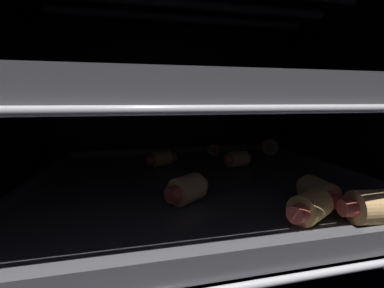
# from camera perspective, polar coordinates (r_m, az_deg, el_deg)

# --- Properties ---
(ground_plane) EXTENTS (0.56, 0.48, 0.01)m
(ground_plane) POSITION_cam_1_polar(r_m,az_deg,el_deg) (0.42, 1.06, -22.09)
(ground_plane) COLOR black
(oven_wall_back) EXTENTS (0.56, 0.01, 0.38)m
(oven_wall_back) POSITION_cam_1_polar(r_m,az_deg,el_deg) (0.59, -4.20, 7.04)
(oven_wall_back) COLOR black
(oven_wall_back) RESTS_ON ground_plane
(oven_wall_right) EXTENTS (0.01, 0.46, 0.38)m
(oven_wall_right) POSITION_cam_1_polar(r_m,az_deg,el_deg) (0.50, 33.48, 4.94)
(oven_wall_right) COLOR black
(oven_wall_right) RESTS_ON ground_plane
(oven_rack_lower) EXTENTS (0.51, 0.45, 0.01)m
(oven_rack_lower) POSITION_cam_1_polar(r_m,az_deg,el_deg) (0.38, 1.10, -9.79)
(oven_rack_lower) COLOR #B7B7BC
(baking_tray_lower) EXTENTS (0.46, 0.40, 0.02)m
(baking_tray_lower) POSITION_cam_1_polar(r_m,az_deg,el_deg) (0.38, 1.11, -8.56)
(baking_tray_lower) COLOR #4C4C51
(baking_tray_lower) RESTS_ON oven_rack_lower
(pig_in_blanket_lower_0) EXTENTS (0.06, 0.04, 0.03)m
(pig_in_blanket_lower_0) POSITION_cam_1_polar(r_m,az_deg,el_deg) (0.27, 25.30, -12.77)
(pig_in_blanket_lower_0) COLOR tan
(pig_in_blanket_lower_0) RESTS_ON baking_tray_lower
(pig_in_blanket_lower_1) EXTENTS (0.06, 0.03, 0.03)m
(pig_in_blanket_lower_1) POSITION_cam_1_polar(r_m,az_deg,el_deg) (0.45, -6.99, -3.34)
(pig_in_blanket_lower_1) COLOR tan
(pig_in_blanket_lower_1) RESTS_ON baking_tray_lower
(pig_in_blanket_lower_2) EXTENTS (0.03, 0.05, 0.02)m
(pig_in_blanket_lower_2) POSITION_cam_1_polar(r_m,az_deg,el_deg) (0.54, 4.81, -1.09)
(pig_in_blanket_lower_2) COLOR tan
(pig_in_blanket_lower_2) RESTS_ON baking_tray_lower
(pig_in_blanket_lower_3) EXTENTS (0.06, 0.05, 0.03)m
(pig_in_blanket_lower_3) POSITION_cam_1_polar(r_m,az_deg,el_deg) (0.29, -1.09, -10.24)
(pig_in_blanket_lower_3) COLOR tan
(pig_in_blanket_lower_3) RESTS_ON baking_tray_lower
(pig_in_blanket_lower_4) EXTENTS (0.06, 0.04, 0.03)m
(pig_in_blanket_lower_4) POSITION_cam_1_polar(r_m,az_deg,el_deg) (0.30, 35.73, -11.58)
(pig_in_blanket_lower_4) COLOR tan
(pig_in_blanket_lower_4) RESTS_ON baking_tray_lower
(pig_in_blanket_lower_5) EXTENTS (0.05, 0.03, 0.03)m
(pig_in_blanket_lower_5) POSITION_cam_1_polar(r_m,az_deg,el_deg) (0.45, 10.27, -3.39)
(pig_in_blanket_lower_5) COLOR tan
(pig_in_blanket_lower_5) RESTS_ON baking_tray_lower
(pig_in_blanket_lower_6) EXTENTS (0.04, 0.05, 0.03)m
(pig_in_blanket_lower_6) POSITION_cam_1_polar(r_m,az_deg,el_deg) (0.57, 17.32, -0.52)
(pig_in_blanket_lower_6) COLOR tan
(pig_in_blanket_lower_6) RESTS_ON baking_tray_lower
(pig_in_blanket_lower_7) EXTENTS (0.03, 0.06, 0.03)m
(pig_in_blanket_lower_7) POSITION_cam_1_polar(r_m,az_deg,el_deg) (0.32, 26.81, -9.71)
(pig_in_blanket_lower_7) COLOR tan
(pig_in_blanket_lower_7) RESTS_ON baking_tray_lower
(oven_rack_upper) EXTENTS (0.51, 0.45, 0.01)m
(oven_rack_upper) POSITION_cam_1_polar(r_m,az_deg,el_deg) (0.36, 1.17, 9.00)
(oven_rack_upper) COLOR #B7B7BC
(baking_tray_upper) EXTENTS (0.46, 0.40, 0.02)m
(baking_tray_upper) POSITION_cam_1_polar(r_m,az_deg,el_deg) (0.36, 1.17, 10.28)
(baking_tray_upper) COLOR #4C4C51
(baking_tray_upper) RESTS_ON oven_rack_upper
(pig_in_blanket_upper_0) EXTENTS (0.04, 0.05, 0.02)m
(pig_in_blanket_upper_0) POSITION_cam_1_polar(r_m,az_deg,el_deg) (0.43, -18.74, 11.54)
(pig_in_blanket_upper_0) COLOR tan
(pig_in_blanket_upper_0) RESTS_ON baking_tray_upper
(pig_in_blanket_upper_1) EXTENTS (0.05, 0.04, 0.03)m
(pig_in_blanket_upper_1) POSITION_cam_1_polar(r_m,az_deg,el_deg) (0.42, 25.10, 11.30)
(pig_in_blanket_upper_1) COLOR tan
(pig_in_blanket_upper_1) RESTS_ON baking_tray_upper
(pig_in_blanket_upper_2) EXTENTS (0.06, 0.04, 0.03)m
(pig_in_blanket_upper_2) POSITION_cam_1_polar(r_m,az_deg,el_deg) (0.48, 1.09, 12.25)
(pig_in_blanket_upper_2) COLOR tan
(pig_in_blanket_upper_2) RESTS_ON baking_tray_upper
(pig_in_blanket_upper_3) EXTENTS (0.05, 0.05, 0.03)m
(pig_in_blanket_upper_3) POSITION_cam_1_polar(r_m,az_deg,el_deg) (0.46, 7.95, 12.32)
(pig_in_blanket_upper_3) COLOR tan
(pig_in_blanket_upper_3) RESTS_ON baking_tray_upper
(pig_in_blanket_upper_4) EXTENTS (0.05, 0.04, 0.03)m
(pig_in_blanket_upper_4) POSITION_cam_1_polar(r_m,az_deg,el_deg) (0.47, -23.90, 11.23)
(pig_in_blanket_upper_4) COLOR tan
(pig_in_blanket_upper_4) RESTS_ON baking_tray_upper
(pig_in_blanket_upper_5) EXTENTS (0.05, 0.04, 0.03)m
(pig_in_blanket_upper_5) POSITION_cam_1_polar(r_m,az_deg,el_deg) (0.35, -9.83, 12.58)
(pig_in_blanket_upper_5) COLOR tan
(pig_in_blanket_upper_5) RESTS_ON baking_tray_upper
(pig_in_blanket_upper_6) EXTENTS (0.03, 0.05, 0.03)m
(pig_in_blanket_upper_6) POSITION_cam_1_polar(r_m,az_deg,el_deg) (0.37, 7.09, 12.46)
(pig_in_blanket_upper_6) COLOR tan
(pig_in_blanket_upper_6) RESTS_ON baking_tray_upper
(pig_in_blanket_upper_7) EXTENTS (0.03, 0.06, 0.03)m
(pig_in_blanket_upper_7) POSITION_cam_1_polar(r_m,az_deg,el_deg) (0.46, 24.81, 11.32)
(pig_in_blanket_upper_7) COLOR tan
(pig_in_blanket_upper_7) RESTS_ON baking_tray_upper
(pig_in_blanket_upper_8) EXTENTS (0.03, 0.05, 0.03)m
(pig_in_blanket_upper_8) POSITION_cam_1_polar(r_m,az_deg,el_deg) (0.25, -18.70, 13.36)
(pig_in_blanket_upper_8) COLOR tan
(pig_in_blanket_upper_8) RESTS_ON baking_tray_upper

